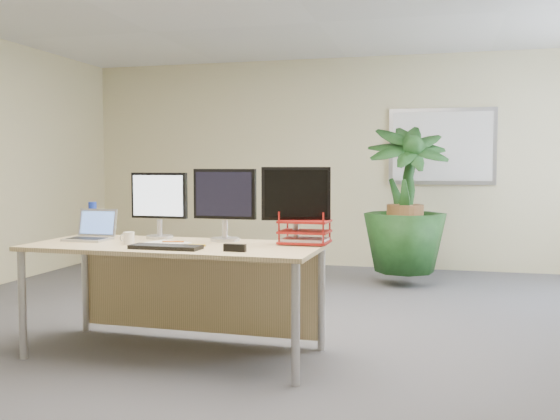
% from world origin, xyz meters
% --- Properties ---
extents(floor, '(8.00, 8.00, 0.00)m').
position_xyz_m(floor, '(0.00, 0.00, 0.00)').
color(floor, '#46454A').
rests_on(floor, ground).
extents(back_wall, '(7.00, 0.04, 2.70)m').
position_xyz_m(back_wall, '(0.00, 4.00, 1.35)').
color(back_wall, beige).
rests_on(back_wall, floor).
extents(whiteboard, '(1.30, 0.04, 0.95)m').
position_xyz_m(whiteboard, '(1.20, 3.97, 1.55)').
color(whiteboard, '#ACACB1').
rests_on(whiteboard, back_wall).
extents(desk, '(2.02, 0.89, 0.77)m').
position_xyz_m(desk, '(-0.57, -0.02, 0.61)').
color(desk, tan).
rests_on(desk, floor).
extents(floor_plant, '(1.05, 1.05, 1.50)m').
position_xyz_m(floor_plant, '(0.82, 2.84, 0.75)').
color(floor_plant, '#133513').
rests_on(floor_plant, floor).
extents(monitor_left, '(0.44, 0.20, 0.49)m').
position_xyz_m(monitor_left, '(-0.83, 0.18, 1.05)').
color(monitor_left, '#B7B6BB').
rests_on(monitor_left, desk).
extents(monitor_right, '(0.46, 0.21, 0.52)m').
position_xyz_m(monitor_right, '(-0.30, 0.15, 1.07)').
color(monitor_right, '#B7B6BB').
rests_on(monitor_right, desk).
extents(monitor_dark, '(0.47, 0.22, 0.53)m').
position_xyz_m(monitor_dark, '(0.22, 0.12, 1.07)').
color(monitor_dark, '#B7B6BB').
rests_on(monitor_dark, desk).
extents(laptop, '(0.31, 0.27, 0.22)m').
position_xyz_m(laptop, '(-1.27, -0.02, 0.83)').
color(laptop, '#B9BABE').
rests_on(laptop, desk).
extents(keyboard, '(0.47, 0.17, 0.03)m').
position_xyz_m(keyboard, '(-0.53, -0.37, 0.78)').
color(keyboard, black).
rests_on(keyboard, desk).
extents(coffee_mug, '(0.11, 0.07, 0.08)m').
position_xyz_m(coffee_mug, '(-0.89, -0.20, 0.81)').
color(coffee_mug, white).
rests_on(coffee_mug, desk).
extents(spiral_notebook, '(0.32, 0.28, 0.01)m').
position_xyz_m(spiral_notebook, '(-0.63, -0.12, 0.77)').
color(spiral_notebook, white).
rests_on(spiral_notebook, desk).
extents(orange_pen, '(0.15, 0.04, 0.01)m').
position_xyz_m(orange_pen, '(-0.59, -0.12, 0.79)').
color(orange_pen, '#CF6117').
rests_on(orange_pen, spiral_notebook).
extents(yellow_highlighter, '(0.12, 0.03, 0.02)m').
position_xyz_m(yellow_highlighter, '(-0.38, -0.20, 0.78)').
color(yellow_highlighter, yellow).
rests_on(yellow_highlighter, desk).
extents(water_bottle, '(0.07, 0.07, 0.26)m').
position_xyz_m(water_bottle, '(-1.41, 0.22, 0.89)').
color(water_bottle, silver).
rests_on(water_bottle, desk).
extents(letter_tray, '(0.34, 0.26, 0.16)m').
position_xyz_m(letter_tray, '(0.29, 0.10, 0.84)').
color(letter_tray, '#9F1713').
rests_on(letter_tray, desk).
extents(stapler, '(0.14, 0.04, 0.05)m').
position_xyz_m(stapler, '(-0.06, -0.37, 0.79)').
color(stapler, black).
rests_on(stapler, desk).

